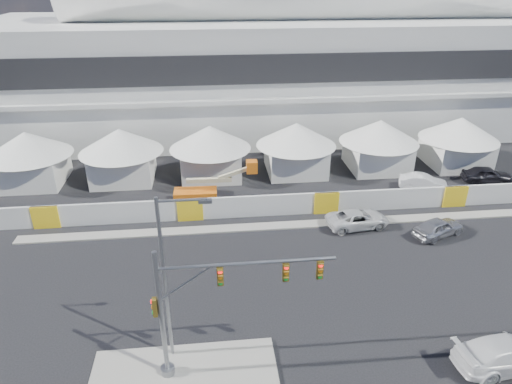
{
  "coord_description": "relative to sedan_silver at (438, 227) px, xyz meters",
  "views": [
    {
      "loc": [
        -4.08,
        -20.62,
        19.65
      ],
      "look_at": [
        -0.76,
        10.0,
        4.59
      ],
      "focal_mm": 32.0,
      "sensor_mm": 36.0,
      "label": 1
    }
  ],
  "objects": [
    {
      "name": "lot_car_a",
      "position": [
        2.6,
        8.55,
        -0.02
      ],
      "size": [
        3.13,
        4.83,
        1.5
      ],
      "primitive_type": "imported",
      "rotation": [
        0.0,
        0.0,
        1.2
      ],
      "color": "silver",
      "rests_on": "ground"
    },
    {
      "name": "hoarding_fence",
      "position": [
        -8.15,
        4.85,
        0.23
      ],
      "size": [
        70.0,
        0.25,
        2.0
      ],
      "primitive_type": "cube",
      "color": "silver",
      "rests_on": "ground"
    },
    {
      "name": "tent_row",
      "position": [
        -13.65,
        14.35,
        2.38
      ],
      "size": [
        53.4,
        8.4,
        5.4
      ],
      "color": "white",
      "rests_on": "ground"
    },
    {
      "name": "median_island",
      "position": [
        -20.15,
        -12.65,
        -0.7
      ],
      "size": [
        10.0,
        5.0,
        0.15
      ],
      "primitive_type": "cube",
      "color": "gray",
      "rests_on": "ground"
    },
    {
      "name": "pickup_near",
      "position": [
        -2.63,
        -13.44,
        0.09
      ],
      "size": [
        2.97,
        6.14,
        1.72
      ],
      "primitive_type": "imported",
      "rotation": [
        0.0,
        0.0,
        1.67
      ],
      "color": "white",
      "rests_on": "ground"
    },
    {
      "name": "traffic_mast",
      "position": [
        -19.19,
        -12.13,
        3.6
      ],
      "size": [
        9.07,
        0.75,
        7.73
      ],
      "color": "slate",
      "rests_on": "median_island"
    },
    {
      "name": "far_curb",
      "position": [
        5.85,
        2.85,
        -0.71
      ],
      "size": [
        80.0,
        1.2,
        0.12
      ],
      "primitive_type": "cube",
      "color": "gray",
      "rests_on": "ground"
    },
    {
      "name": "boom_lift",
      "position": [
        -18.99,
        8.17,
        0.29
      ],
      "size": [
        7.79,
        1.86,
        3.96
      ],
      "rotation": [
        0.0,
        0.0,
        -0.02
      ],
      "color": "orange",
      "rests_on": "ground"
    },
    {
      "name": "pickup_curb",
      "position": [
        -6.09,
        2.11,
        -0.04
      ],
      "size": [
        3.08,
        5.56,
        1.47
      ],
      "primitive_type": "imported",
      "rotation": [
        0.0,
        0.0,
        1.7
      ],
      "color": "silver",
      "rests_on": "ground"
    },
    {
      "name": "streetlight_median",
      "position": [
        -20.6,
        -10.72,
        5.03
      ],
      "size": [
        2.72,
        0.27,
        9.85
      ],
      "color": "gray",
      "rests_on": "median_island"
    },
    {
      "name": "stadium",
      "position": [
        -5.44,
        31.85,
        8.68
      ],
      "size": [
        80.0,
        24.8,
        21.98
      ],
      "color": "silver",
      "rests_on": "ground"
    },
    {
      "name": "ground",
      "position": [
        -14.15,
        -9.65,
        -0.77
      ],
      "size": [
        160.0,
        160.0,
        0.0
      ],
      "primitive_type": "plane",
      "color": "black",
      "rests_on": "ground"
    },
    {
      "name": "lot_car_b",
      "position": [
        9.79,
        9.45,
        0.05
      ],
      "size": [
        2.67,
        5.09,
        1.65
      ],
      "primitive_type": "imported",
      "rotation": [
        0.0,
        0.0,
        1.42
      ],
      "color": "black",
      "rests_on": "ground"
    },
    {
      "name": "sedan_silver",
      "position": [
        0.0,
        0.0,
        0.0
      ],
      "size": [
        3.43,
        4.89,
        1.55
      ],
      "primitive_type": "imported",
      "rotation": [
        0.0,
        0.0,
        1.97
      ],
      "color": "#A9AAAE",
      "rests_on": "ground"
    }
  ]
}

